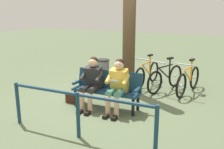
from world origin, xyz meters
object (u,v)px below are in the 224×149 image
(person_reading, at_px, (117,84))
(handbag, at_px, (72,98))
(bench, at_px, (107,87))
(bicycle_green, at_px, (166,78))
(bicycle_purple, at_px, (188,80))
(tree_trunk, at_px, (129,28))
(litter_bin, at_px, (103,74))
(bicycle_silver, at_px, (147,74))
(person_companion, at_px, (92,80))

(person_reading, xyz_separation_m, handbag, (1.25, 0.00, -0.54))
(bench, relative_size, bicycle_green, 1.01)
(bench, xyz_separation_m, bicycle_purple, (-1.47, -1.95, -0.15))
(tree_trunk, xyz_separation_m, litter_bin, (0.77, 0.08, -1.34))
(bicycle_purple, relative_size, bicycle_silver, 0.99)
(litter_bin, distance_m, bicycle_silver, 1.37)
(bench, distance_m, litter_bin, 1.47)
(person_reading, bearing_deg, tree_trunk, -79.42)
(bench, relative_size, person_companion, 1.36)
(handbag, relative_size, litter_bin, 0.35)
(tree_trunk, bearing_deg, bicycle_silver, -108.33)
(person_companion, bearing_deg, bicycle_purple, -133.74)
(handbag, xyz_separation_m, bicycle_purple, (-2.40, -2.10, 0.24))
(tree_trunk, xyz_separation_m, bicycle_silver, (-0.27, -0.81, -1.42))
(person_companion, height_order, bicycle_purple, person_companion)
(person_companion, distance_m, bicycle_purple, 2.80)
(person_companion, height_order, handbag, person_companion)
(bench, distance_m, person_reading, 0.39)
(person_reading, bearing_deg, bicycle_silver, -91.20)
(bicycle_green, relative_size, bicycle_silver, 0.96)
(tree_trunk, xyz_separation_m, bicycle_green, (-0.90, -0.60, -1.42))
(bicycle_green, height_order, bicycle_silver, same)
(bench, xyz_separation_m, person_companion, (0.31, 0.19, 0.16))
(person_companion, relative_size, bicycle_green, 0.74)
(bicycle_green, bearing_deg, bicycle_silver, -90.42)
(person_companion, relative_size, bicycle_purple, 0.72)
(person_companion, bearing_deg, tree_trunk, -103.88)
(bench, height_order, person_reading, person_reading)
(person_companion, relative_size, handbag, 4.00)
(person_companion, xyz_separation_m, handbag, (0.61, -0.04, -0.54))
(bench, bearing_deg, litter_bin, -60.41)
(person_companion, bearing_deg, person_reading, 179.95)
(bench, xyz_separation_m, litter_bin, (0.81, -1.23, -0.07))
(bench, height_order, litter_bin, bench)
(handbag, bearing_deg, litter_bin, -94.59)
(person_companion, bearing_deg, bicycle_green, -122.92)
(person_reading, bearing_deg, litter_bin, -54.11)
(handbag, height_order, bicycle_silver, bicycle_silver)
(bench, bearing_deg, bicycle_silver, -99.90)
(person_reading, xyz_separation_m, person_companion, (0.64, 0.04, -0.00))
(bench, xyz_separation_m, handbag, (0.92, 0.15, -0.39))
(person_companion, relative_size, litter_bin, 1.38)
(bench, relative_size, bicycle_silver, 0.97)
(litter_bin, distance_m, bicycle_green, 1.80)
(person_companion, relative_size, bicycle_silver, 0.72)
(person_companion, bearing_deg, bicycle_silver, -106.90)
(litter_bin, bearing_deg, bicycle_purple, -162.35)
(person_companion, xyz_separation_m, tree_trunk, (-0.26, -1.50, 1.11))
(handbag, height_order, bicycle_green, bicycle_green)
(handbag, distance_m, tree_trunk, 2.37)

